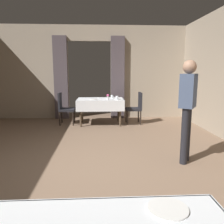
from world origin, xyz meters
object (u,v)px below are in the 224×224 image
at_px(dining_table_mid, 100,102).
at_px(plate_mid_d, 94,99).
at_px(glass_mid_c, 117,98).
at_px(person_waiter_by_doorway, 188,103).
at_px(chair_mid_right, 136,106).
at_px(chair_mid_left, 64,107).
at_px(glass_mid_b, 112,97).
at_px(flower_vase_mid, 108,97).
at_px(plate_near_a, 168,209).

height_order(dining_table_mid, plate_mid_d, plate_mid_d).
distance_m(glass_mid_c, person_waiter_by_doorway, 2.94).
bearing_deg(chair_mid_right, chair_mid_left, 179.44).
bearing_deg(glass_mid_b, person_waiter_by_doorway, -71.01).
bearing_deg(flower_vase_mid, chair_mid_left, 165.77).
relative_size(chair_mid_right, person_waiter_by_doorway, 0.54).
xyz_separation_m(flower_vase_mid, plate_mid_d, (-0.40, 0.13, -0.08)).
xyz_separation_m(glass_mid_b, plate_mid_d, (-0.54, -0.29, -0.04)).
xyz_separation_m(dining_table_mid, glass_mid_c, (0.47, -0.21, 0.16)).
bearing_deg(flower_vase_mid, glass_mid_c, 14.22).
xyz_separation_m(plate_mid_d, person_waiter_by_doorway, (1.61, -2.83, 0.27)).
distance_m(dining_table_mid, chair_mid_right, 1.07).
bearing_deg(dining_table_mid, glass_mid_b, 21.72).
distance_m(glass_mid_b, plate_mid_d, 0.61).
relative_size(flower_vase_mid, glass_mid_b, 1.69).
xyz_separation_m(dining_table_mid, chair_mid_left, (-1.06, 0.04, -0.13)).
bearing_deg(plate_mid_d, glass_mid_c, -5.52).
xyz_separation_m(plate_near_a, person_waiter_by_doorway, (1.06, 2.49, 0.27)).
bearing_deg(person_waiter_by_doorway, glass_mid_c, 109.04).
bearing_deg(flower_vase_mid, dining_table_mid, 127.09).
relative_size(flower_vase_mid, person_waiter_by_doorway, 0.10).
bearing_deg(glass_mid_b, glass_mid_c, -71.37).
bearing_deg(glass_mid_c, chair_mid_right, 21.93).
distance_m(chair_mid_right, person_waiter_by_doorway, 3.07).
bearing_deg(plate_mid_d, person_waiter_by_doorway, -60.32).
xyz_separation_m(chair_mid_right, flower_vase_mid, (-0.85, -0.30, 0.32)).
bearing_deg(chair_mid_left, chair_mid_right, -0.56).
bearing_deg(glass_mid_c, dining_table_mid, 155.57).
height_order(dining_table_mid, flower_vase_mid, flower_vase_mid).
distance_m(glass_mid_b, glass_mid_c, 0.38).
distance_m(chair_mid_right, chair_mid_left, 2.12).
bearing_deg(plate_mid_d, flower_vase_mid, -18.03).
distance_m(dining_table_mid, glass_mid_c, 0.54).
height_order(flower_vase_mid, person_waiter_by_doorway, person_waiter_by_doorway).
bearing_deg(chair_mid_right, person_waiter_by_doorway, -82.99).
xyz_separation_m(chair_mid_left, flower_vase_mid, (1.27, -0.32, 0.32)).
bearing_deg(glass_mid_b, chair_mid_left, -175.99).
relative_size(flower_vase_mid, plate_mid_d, 0.76).
relative_size(chair_mid_left, glass_mid_c, 8.58).
bearing_deg(glass_mid_b, plate_mid_d, -151.56).
height_order(plate_near_a, person_waiter_by_doorway, person_waiter_by_doorway).
distance_m(chair_mid_left, glass_mid_b, 1.44).
xyz_separation_m(chair_mid_left, glass_mid_b, (1.41, 0.10, 0.28)).
bearing_deg(person_waiter_by_doorway, chair_mid_left, 129.43).
xyz_separation_m(chair_mid_left, plate_near_a, (1.42, -5.52, 0.24)).
height_order(dining_table_mid, chair_mid_right, chair_mid_right).
height_order(chair_mid_left, glass_mid_c, chair_mid_left).
bearing_deg(plate_near_a, chair_mid_left, 104.46).
distance_m(plate_near_a, glass_mid_b, 5.62).
relative_size(chair_mid_left, plate_mid_d, 4.26).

